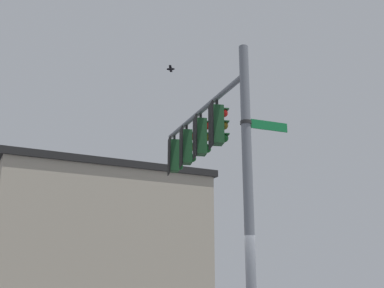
{
  "coord_description": "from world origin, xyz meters",
  "views": [
    {
      "loc": [
        10.27,
        -3.07,
        1.45
      ],
      "look_at": [
        -3.34,
        -0.69,
        5.51
      ],
      "focal_mm": 45.2,
      "sensor_mm": 36.0,
      "label": 1
    }
  ],
  "objects_px": {
    "traffic_light_mid_outer": "(187,147)",
    "bird_flying": "(171,69)",
    "traffic_light_arm_end": "(175,156)",
    "traffic_light_nearest_pole": "(218,125)",
    "traffic_light_mid_inner": "(201,137)",
    "street_name_sign": "(259,124)"
  },
  "relations": [
    {
      "from": "traffic_light_mid_outer",
      "to": "bird_flying",
      "type": "xyz_separation_m",
      "value": [
        -1.25,
        -0.39,
        3.16
      ]
    },
    {
      "from": "traffic_light_arm_end",
      "to": "bird_flying",
      "type": "height_order",
      "value": "bird_flying"
    },
    {
      "from": "traffic_light_nearest_pole",
      "to": "traffic_light_mid_inner",
      "type": "xyz_separation_m",
      "value": [
        -1.11,
        -0.23,
        0.0
      ]
    },
    {
      "from": "traffic_light_mid_outer",
      "to": "bird_flying",
      "type": "height_order",
      "value": "bird_flying"
    },
    {
      "from": "street_name_sign",
      "to": "bird_flying",
      "type": "relative_size",
      "value": 3.13
    },
    {
      "from": "traffic_light_mid_inner",
      "to": "traffic_light_arm_end",
      "type": "xyz_separation_m",
      "value": [
        -2.22,
        -0.46,
        0.0
      ]
    },
    {
      "from": "street_name_sign",
      "to": "traffic_light_nearest_pole",
      "type": "bearing_deg",
      "value": -157.07
    },
    {
      "from": "traffic_light_nearest_pole",
      "to": "traffic_light_mid_outer",
      "type": "xyz_separation_m",
      "value": [
        -2.22,
        -0.46,
        0.0
      ]
    },
    {
      "from": "traffic_light_mid_outer",
      "to": "traffic_light_arm_end",
      "type": "bearing_deg",
      "value": -168.34
    },
    {
      "from": "traffic_light_mid_outer",
      "to": "street_name_sign",
      "type": "xyz_separation_m",
      "value": [
        3.71,
        1.09,
        -0.44
      ]
    },
    {
      "from": "traffic_light_nearest_pole",
      "to": "bird_flying",
      "type": "xyz_separation_m",
      "value": [
        -3.46,
        -0.85,
        3.16
      ]
    },
    {
      "from": "bird_flying",
      "to": "traffic_light_mid_inner",
      "type": "bearing_deg",
      "value": 14.7
    },
    {
      "from": "traffic_light_nearest_pole",
      "to": "street_name_sign",
      "type": "bearing_deg",
      "value": 22.93
    },
    {
      "from": "traffic_light_arm_end",
      "to": "bird_flying",
      "type": "bearing_deg",
      "value": -130.72
    },
    {
      "from": "traffic_light_mid_inner",
      "to": "traffic_light_mid_outer",
      "type": "distance_m",
      "value": 1.13
    },
    {
      "from": "traffic_light_nearest_pole",
      "to": "traffic_light_mid_outer",
      "type": "bearing_deg",
      "value": -168.34
    },
    {
      "from": "traffic_light_nearest_pole",
      "to": "street_name_sign",
      "type": "xyz_separation_m",
      "value": [
        1.5,
        0.63,
        -0.44
      ]
    },
    {
      "from": "street_name_sign",
      "to": "traffic_light_mid_inner",
      "type": "bearing_deg",
      "value": -161.69
    },
    {
      "from": "traffic_light_arm_end",
      "to": "bird_flying",
      "type": "xyz_separation_m",
      "value": [
        -0.14,
        -0.16,
        3.16
      ]
    },
    {
      "from": "traffic_light_mid_inner",
      "to": "traffic_light_arm_end",
      "type": "bearing_deg",
      "value": -168.34
    },
    {
      "from": "traffic_light_mid_outer",
      "to": "traffic_light_arm_end",
      "type": "relative_size",
      "value": 1.0
    },
    {
      "from": "traffic_light_mid_inner",
      "to": "traffic_light_mid_outer",
      "type": "bearing_deg",
      "value": -168.34
    }
  ]
}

